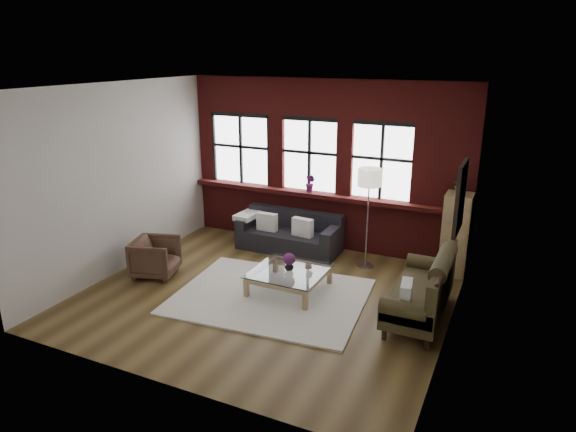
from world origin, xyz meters
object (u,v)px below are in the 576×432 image
at_px(vintage_settee, 420,286).
at_px(vase, 289,266).
at_px(floor_lamp, 368,215).
at_px(armchair, 155,257).
at_px(drawer_chest, 456,235).
at_px(coffee_table, 289,281).
at_px(dark_sofa, 289,233).

relative_size(vintage_settee, vase, 12.16).
distance_m(vase, floor_lamp, 1.77).
xyz_separation_m(armchair, floor_lamp, (3.14, 1.87, 0.64)).
relative_size(vase, drawer_chest, 0.11).
bearing_deg(coffee_table, vase, 0.00).
bearing_deg(dark_sofa, drawer_chest, 3.69).
distance_m(dark_sofa, vase, 1.79).
xyz_separation_m(vase, drawer_chest, (2.26, 1.81, 0.27)).
xyz_separation_m(coffee_table, floor_lamp, (0.81, 1.48, 0.79)).
relative_size(coffee_table, floor_lamp, 0.58).
distance_m(dark_sofa, drawer_chest, 3.04).
xyz_separation_m(dark_sofa, vintage_settee, (2.78, -1.58, 0.14)).
distance_m(vintage_settee, coffee_table, 2.06).
bearing_deg(vintage_settee, coffee_table, -179.07).
relative_size(coffee_table, vase, 7.31).
relative_size(armchair, coffee_table, 0.65).
xyz_separation_m(vase, floor_lamp, (0.81, 1.48, 0.53)).
distance_m(vase, drawer_chest, 2.91).
bearing_deg(vintage_settee, floor_lamp, 130.12).
bearing_deg(dark_sofa, vintage_settee, -29.64).
height_order(drawer_chest, floor_lamp, floor_lamp).
relative_size(coffee_table, drawer_chest, 0.78).
xyz_separation_m(drawer_chest, floor_lamp, (-1.45, -0.33, 0.25)).
height_order(vintage_settee, armchair, vintage_settee).
distance_m(vintage_settee, armchair, 4.38).
bearing_deg(vase, dark_sofa, 114.95).
xyz_separation_m(vintage_settee, vase, (-2.03, -0.03, -0.06)).
height_order(armchair, drawer_chest, drawer_chest).
xyz_separation_m(armchair, vase, (2.32, 0.39, 0.11)).
bearing_deg(dark_sofa, vase, -65.05).
xyz_separation_m(vintage_settee, floor_lamp, (-1.22, 1.45, 0.47)).
height_order(dark_sofa, vintage_settee, vintage_settee).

